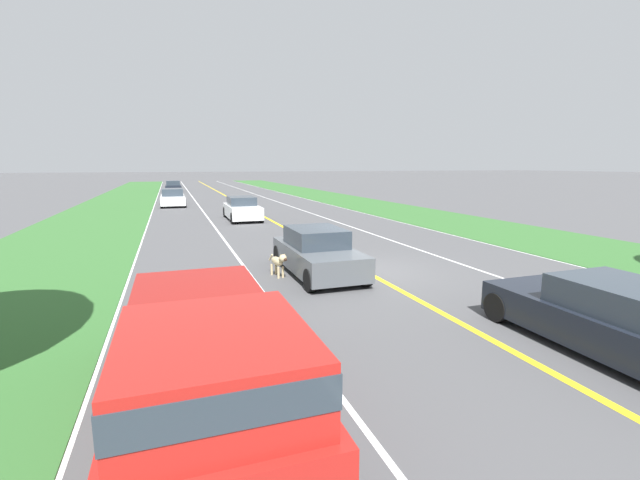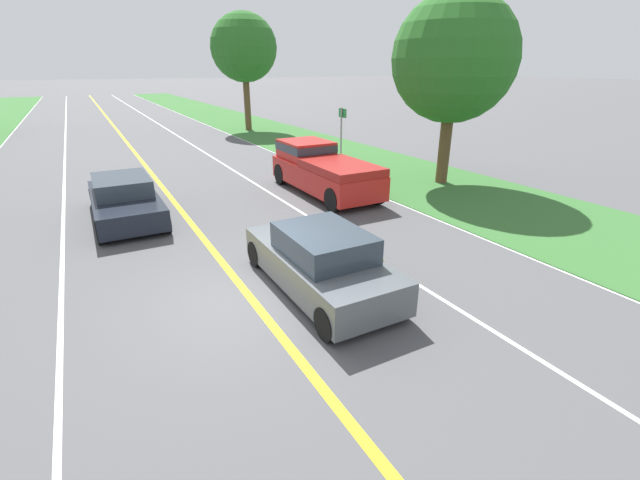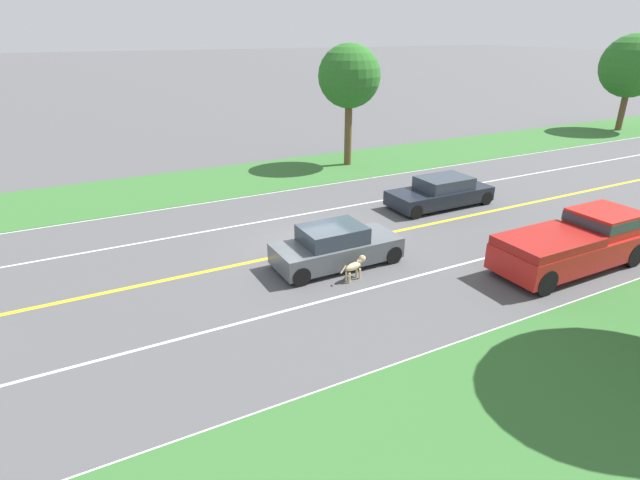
% 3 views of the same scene
% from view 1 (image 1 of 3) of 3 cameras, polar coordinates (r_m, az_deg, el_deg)
% --- Properties ---
extents(ground_plane, '(400.00, 400.00, 0.00)m').
position_cam_1_polar(ground_plane, '(13.59, 6.01, -4.17)').
color(ground_plane, '#4C4C4F').
extents(centre_divider_line, '(0.18, 160.00, 0.01)m').
position_cam_1_polar(centre_divider_line, '(13.59, 6.01, -4.16)').
color(centre_divider_line, yellow).
rests_on(centre_divider_line, ground).
extents(lane_edge_line_right, '(0.14, 160.00, 0.01)m').
position_cam_1_polar(lane_edge_line_right, '(12.42, -24.85, -6.41)').
color(lane_edge_line_right, white).
rests_on(lane_edge_line_right, ground).
extents(lane_edge_line_left, '(0.14, 160.00, 0.01)m').
position_cam_1_polar(lane_edge_line_left, '(17.69, 27.00, -1.89)').
color(lane_edge_line_left, white).
rests_on(lane_edge_line_left, ground).
extents(lane_dash_same_dir, '(0.10, 160.00, 0.01)m').
position_cam_1_polar(lane_dash_same_dir, '(12.54, -8.68, -5.43)').
color(lane_dash_same_dir, white).
rests_on(lane_dash_same_dir, ground).
extents(lane_dash_oncoming, '(0.10, 160.00, 0.01)m').
position_cam_1_polar(lane_dash_oncoming, '(15.38, 17.91, -2.93)').
color(lane_dash_oncoming, white).
rests_on(lane_dash_oncoming, ground).
extents(grass_verge_left, '(6.00, 160.00, 0.03)m').
position_cam_1_polar(grass_verge_left, '(19.95, 32.99, -1.15)').
color(grass_verge_left, '#33662D').
rests_on(grass_verge_left, ground).
extents(ego_car, '(1.83, 4.29, 1.40)m').
position_cam_1_polar(ego_car, '(13.12, -0.37, -1.72)').
color(ego_car, '#51565B').
rests_on(ego_car, ground).
extents(dog, '(0.39, 1.13, 0.77)m').
position_cam_1_polar(dog, '(12.79, -5.56, -2.87)').
color(dog, '#D1B784').
rests_on(dog, ground).
extents(pickup_truck, '(2.03, 5.45, 1.78)m').
position_cam_1_polar(pickup_truck, '(5.79, -14.91, -14.85)').
color(pickup_truck, red).
rests_on(pickup_truck, ground).
extents(car_trailing_near, '(1.84, 4.37, 1.40)m').
position_cam_1_polar(car_trailing_near, '(26.56, -10.36, 4.09)').
color(car_trailing_near, white).
rests_on(car_trailing_near, ground).
extents(car_trailing_mid, '(1.91, 4.68, 1.40)m').
position_cam_1_polar(car_trailing_mid, '(37.12, -19.05, 5.33)').
color(car_trailing_mid, white).
rests_on(car_trailing_mid, ground).
extents(car_trailing_far, '(1.92, 4.30, 1.35)m').
position_cam_1_polar(car_trailing_far, '(57.49, -18.98, 6.78)').
color(car_trailing_far, black).
rests_on(car_trailing_far, ground).
extents(oncoming_car, '(1.94, 4.79, 1.31)m').
position_cam_1_polar(oncoming_car, '(9.26, 35.27, -8.84)').
color(oncoming_car, black).
rests_on(oncoming_car, ground).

